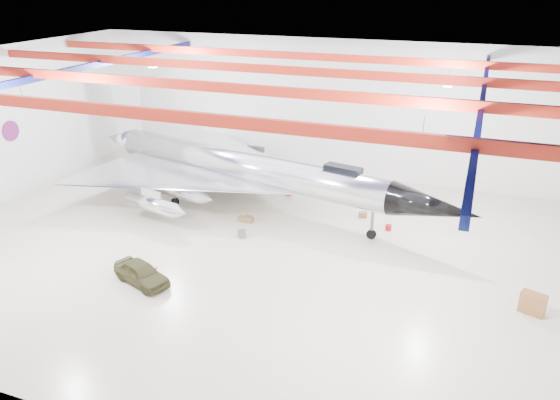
% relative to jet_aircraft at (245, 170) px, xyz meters
% --- Properties ---
extents(floor, '(40.00, 40.00, 0.00)m').
position_rel_jet_aircraft_xyz_m(floor, '(3.12, -5.96, -2.73)').
color(floor, beige).
rests_on(floor, ground).
extents(wall_back, '(40.00, 0.00, 40.00)m').
position_rel_jet_aircraft_xyz_m(wall_back, '(3.12, 9.04, 2.77)').
color(wall_back, silver).
rests_on(wall_back, floor).
extents(ceiling, '(40.00, 40.00, 0.00)m').
position_rel_jet_aircraft_xyz_m(ceiling, '(3.12, -5.96, 8.27)').
color(ceiling, '#0A0F38').
rests_on(ceiling, wall_back).
extents(ceiling_structure, '(39.50, 29.50, 1.08)m').
position_rel_jet_aircraft_xyz_m(ceiling_structure, '(3.12, -5.96, 7.59)').
color(ceiling_structure, maroon).
rests_on(ceiling_structure, ceiling).
extents(wall_roundel, '(0.10, 1.50, 1.50)m').
position_rel_jet_aircraft_xyz_m(wall_roundel, '(-16.82, -3.96, 2.27)').
color(wall_roundel, '#B21414').
rests_on(wall_roundel, wall_left).
extents(jet_aircraft, '(30.28, 20.69, 8.33)m').
position_rel_jet_aircraft_xyz_m(jet_aircraft, '(0.00, 0.00, 0.00)').
color(jet_aircraft, silver).
rests_on(jet_aircraft, floor).
extents(jeep, '(3.92, 2.63, 1.24)m').
position_rel_jet_aircraft_xyz_m(jeep, '(-0.92, -11.77, -2.11)').
color(jeep, '#3B3A1D').
rests_on(jeep, floor).
extents(desk, '(1.33, 0.98, 1.09)m').
position_rel_jet_aircraft_xyz_m(desk, '(18.79, -7.43, -2.19)').
color(desk, brown).
rests_on(desk, floor).
extents(crate_ply, '(0.51, 0.42, 0.34)m').
position_rel_jet_aircraft_xyz_m(crate_ply, '(0.86, -2.51, -2.57)').
color(crate_ply, olive).
rests_on(crate_ply, floor).
extents(toolbox_red, '(0.55, 0.47, 0.34)m').
position_rel_jet_aircraft_xyz_m(toolbox_red, '(2.24, 3.06, -2.56)').
color(toolbox_red, maroon).
rests_on(toolbox_red, floor).
extents(engine_drum, '(0.68, 0.68, 0.47)m').
position_rel_jet_aircraft_xyz_m(engine_drum, '(1.87, -4.78, -2.50)').
color(engine_drum, '#59595B').
rests_on(engine_drum, floor).
extents(parts_bin, '(0.65, 0.57, 0.38)m').
position_rel_jet_aircraft_xyz_m(parts_bin, '(8.43, 0.99, -2.54)').
color(parts_bin, olive).
rests_on(parts_bin, floor).
extents(crate_small, '(0.46, 0.41, 0.27)m').
position_rel_jet_aircraft_xyz_m(crate_small, '(-3.46, 2.92, -2.60)').
color(crate_small, '#59595B').
rests_on(crate_small, floor).
extents(tool_chest, '(0.49, 0.49, 0.37)m').
position_rel_jet_aircraft_xyz_m(tool_chest, '(10.45, -0.43, -2.55)').
color(tool_chest, maroon).
rests_on(tool_chest, floor).
extents(oil_barrel, '(0.58, 0.46, 0.41)m').
position_rel_jet_aircraft_xyz_m(oil_barrel, '(1.32, -2.48, -2.53)').
color(oil_barrel, olive).
rests_on(oil_barrel, floor).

